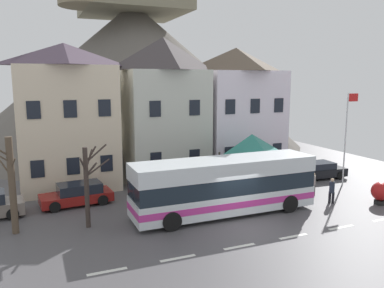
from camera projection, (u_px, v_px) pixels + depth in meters
The scene contains 19 objects.
ground_plane at pixel (247, 228), 19.81m from camera, with size 40.00×60.00×0.07m.
townhouse_00 at pixel (67, 117), 26.64m from camera, with size 6.41×5.26×9.96m.
townhouse_01 at pixel (164, 109), 29.17m from camera, with size 5.87×5.07×10.61m.
townhouse_02 at pixel (235, 109), 32.21m from camera, with size 6.45×6.24×10.09m.
hilltop_castle at pixel (134, 71), 45.34m from camera, with size 38.69×38.69×23.76m.
transit_bus at pixel (225, 187), 21.56m from camera, with size 10.60×2.71×3.16m.
bus_shelter at pixel (252, 145), 26.44m from camera, with size 3.60×3.60×3.83m.
parked_car_00 at pixel (77, 194), 23.35m from camera, with size 4.34×2.20×1.32m.
parked_car_01 at pixel (319, 170), 29.64m from camera, with size 3.96×2.15×1.26m.
parked_car_03 at pixel (269, 175), 27.75m from camera, with size 3.91×2.05×1.47m.
pedestrian_00 at pixel (311, 179), 26.19m from camera, with size 0.34×0.34×1.58m.
pedestrian_01 at pixel (332, 190), 23.55m from camera, with size 0.31×0.33×1.58m.
pedestrian_02 at pixel (313, 183), 25.14m from camera, with size 0.29×0.33×1.54m.
pedestrian_03 at pixel (277, 183), 25.06m from camera, with size 0.34×0.35×1.48m.
public_bench at pixel (216, 178), 27.93m from camera, with size 1.51×0.48×0.87m.
flagpole at pixel (347, 132), 27.26m from camera, with size 0.95×0.10×6.63m.
harbour_buoy at pixel (381, 192), 23.38m from camera, with size 1.13×1.13×1.38m.
bare_tree_00 at pixel (88, 183), 19.51m from camera, with size 1.66×1.31×4.30m.
bare_tree_01 at pixel (12, 185), 18.67m from camera, with size 1.05×1.26×4.83m.
Camera 1 is at (-9.86, -16.27, 7.53)m, focal length 35.99 mm.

